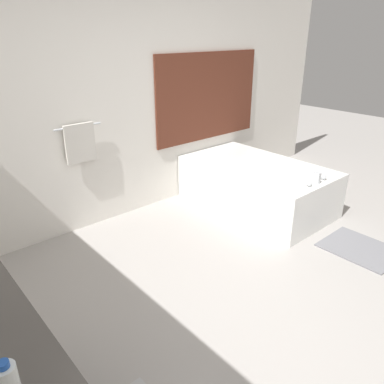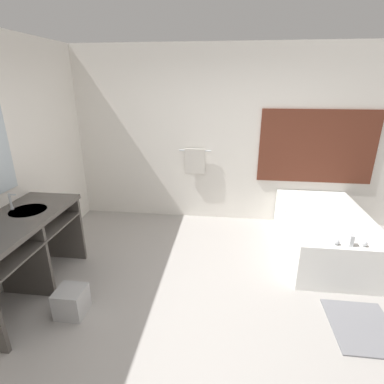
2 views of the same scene
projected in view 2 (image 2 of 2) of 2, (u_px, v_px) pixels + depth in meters
The scene contains 7 objects.
ground_plane at pixel (200, 308), 3.06m from camera, with size 16.00×16.00×0.00m, color #A8A39E.
wall_back_with_blinds at pixel (218, 138), 4.65m from camera, with size 7.40×0.13×2.70m.
vanity_counter at pixel (21, 239), 3.07m from camera, with size 0.65×1.49×0.89m.
sink_faucet at pixel (11, 202), 3.16m from camera, with size 0.09×0.04×0.18m.
bathtub at pixel (325, 231), 3.99m from camera, with size 1.04×1.78×0.67m.
waste_bin at pixel (72, 301), 2.95m from camera, with size 0.27×0.27×0.28m.
bath_mat at pixel (362, 327), 2.81m from camera, with size 0.57×0.69×0.02m.
Camera 2 is at (0.22, -2.44, 2.18)m, focal length 28.00 mm.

